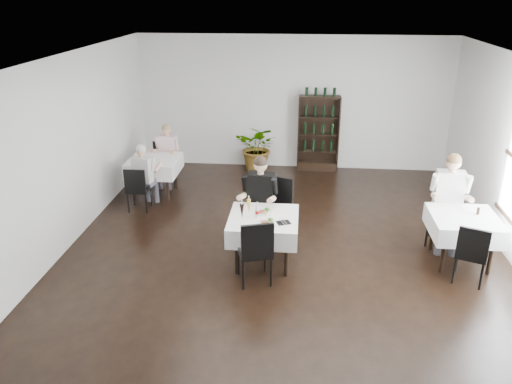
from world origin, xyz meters
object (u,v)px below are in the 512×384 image
potted_tree (258,147)px  main_table (263,226)px  diner_main (259,196)px  wine_shelf (318,134)px

potted_tree → main_table: bearing=-83.8°
potted_tree → diner_main: 3.67m
main_table → diner_main: 0.63m
wine_shelf → potted_tree: (-1.36, -0.11, -0.31)m
potted_tree → diner_main: bearing=-84.6°
wine_shelf → potted_tree: wine_shelf is taller
wine_shelf → main_table: 4.41m
main_table → potted_tree: 4.23m
wine_shelf → diner_main: size_ratio=1.16×
main_table → diner_main: size_ratio=0.68×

